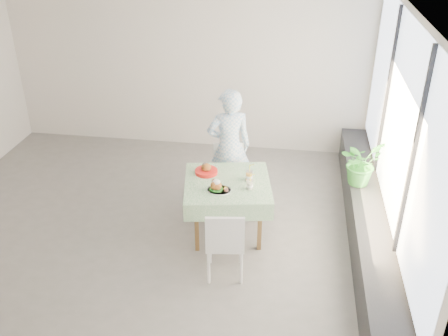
% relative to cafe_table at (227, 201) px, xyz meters
% --- Properties ---
extents(floor, '(6.00, 6.00, 0.00)m').
position_rel_cafe_table_xyz_m(floor, '(-1.05, 0.05, -0.46)').
color(floor, '#63605E').
rests_on(floor, ground).
extents(ceiling, '(6.00, 6.00, 0.00)m').
position_rel_cafe_table_xyz_m(ceiling, '(-1.05, 0.05, 2.34)').
color(ceiling, white).
rests_on(ceiling, ground).
extents(wall_back, '(6.00, 0.02, 2.80)m').
position_rel_cafe_table_xyz_m(wall_back, '(-1.05, 2.55, 0.94)').
color(wall_back, silver).
rests_on(wall_back, ground).
extents(wall_front, '(6.00, 0.02, 2.80)m').
position_rel_cafe_table_xyz_m(wall_front, '(-1.05, -2.45, 0.94)').
color(wall_front, silver).
rests_on(wall_front, ground).
extents(wall_right, '(0.02, 5.00, 2.80)m').
position_rel_cafe_table_xyz_m(wall_right, '(1.95, 0.05, 0.94)').
color(wall_right, silver).
rests_on(wall_right, ground).
extents(window_pane, '(0.01, 4.80, 2.18)m').
position_rel_cafe_table_xyz_m(window_pane, '(1.92, 0.05, 1.19)').
color(window_pane, '#D1E0F9').
rests_on(window_pane, ground).
extents(window_ledge, '(0.40, 4.80, 0.50)m').
position_rel_cafe_table_xyz_m(window_ledge, '(1.75, 0.05, -0.21)').
color(window_ledge, black).
rests_on(window_ledge, ground).
extents(cafe_table, '(1.20, 1.20, 0.74)m').
position_rel_cafe_table_xyz_m(cafe_table, '(0.00, 0.00, 0.00)').
color(cafe_table, brown).
rests_on(cafe_table, ground).
extents(chair_far, '(0.51, 0.51, 0.89)m').
position_rel_cafe_table_xyz_m(chair_far, '(-0.06, 0.65, -0.19)').
color(chair_far, white).
rests_on(chair_far, ground).
extents(chair_near, '(0.47, 0.47, 0.89)m').
position_rel_cafe_table_xyz_m(chair_near, '(0.10, -0.83, -0.19)').
color(chair_near, white).
rests_on(chair_near, ground).
extents(diner, '(0.71, 0.58, 1.67)m').
position_rel_cafe_table_xyz_m(diner, '(-0.09, 0.78, 0.38)').
color(diner, '#8AB9DE').
rests_on(diner, ground).
extents(main_dish, '(0.29, 0.29, 0.15)m').
position_rel_cafe_table_xyz_m(main_dish, '(-0.09, -0.23, 0.33)').
color(main_dish, white).
rests_on(main_dish, cafe_table).
extents(juice_cup_orange, '(0.09, 0.09, 0.26)m').
position_rel_cafe_table_xyz_m(juice_cup_orange, '(0.26, 0.08, 0.34)').
color(juice_cup_orange, white).
rests_on(juice_cup_orange, cafe_table).
extents(juice_cup_lemonade, '(0.08, 0.08, 0.24)m').
position_rel_cafe_table_xyz_m(juice_cup_lemonade, '(0.29, -0.12, 0.34)').
color(juice_cup_lemonade, white).
rests_on(juice_cup_lemonade, cafe_table).
extents(second_dish, '(0.29, 0.29, 0.14)m').
position_rel_cafe_table_xyz_m(second_dish, '(-0.30, 0.19, 0.32)').
color(second_dish, red).
rests_on(second_dish, cafe_table).
extents(potted_plant, '(0.72, 0.72, 0.60)m').
position_rel_cafe_table_xyz_m(potted_plant, '(1.66, 0.66, 0.34)').
color(potted_plant, '#34802A').
rests_on(potted_plant, window_ledge).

